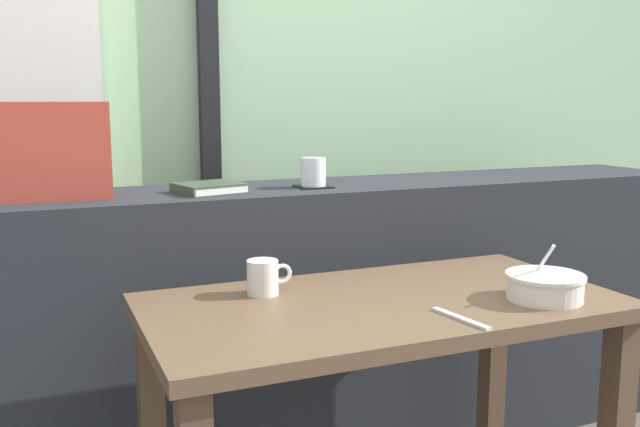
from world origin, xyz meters
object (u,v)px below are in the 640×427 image
Objects in this scene: ceramic_mug at (264,277)px; breakfast_table at (382,348)px; closed_book at (209,188)px; fork_utensil at (460,318)px; juice_glass at (313,173)px; soup_bowl at (545,287)px; throw_pillow at (48,151)px; coaster_square at (313,187)px.

breakfast_table is at bearing -31.49° from ceramic_mug.
breakfast_table is 0.70m from closed_book.
ceramic_mug is (-0.33, 0.35, 0.04)m from fork_utensil.
juice_glass reaches higher than fork_utensil.
juice_glass reaches higher than soup_bowl.
throw_pillow is at bearing 174.43° from closed_book.
soup_bowl is (0.63, -0.70, -0.18)m from closed_book.
closed_book reaches higher than fork_utensil.
fork_utensil is at bearing -45.42° from throw_pillow.
coaster_square reaches higher than fork_utensil.
breakfast_table is at bearing -94.98° from coaster_square.
ceramic_mug is (-0.25, 0.15, 0.16)m from breakfast_table.
breakfast_table is 3.50× the size of throw_pillow.
closed_book is 1.84× the size of ceramic_mug.
throw_pillow reaches higher than soup_bowl.
coaster_square is 0.54× the size of soup_bowl.
soup_bowl is 0.67m from ceramic_mug.
juice_glass is at bearing -1.11° from closed_book.
coaster_square is 0.48× the size of closed_book.
closed_book is 0.44m from ceramic_mug.
throw_pillow is 0.70m from ceramic_mug.
soup_bowl reaches higher than breakfast_table.
closed_book is 0.65× the size of throw_pillow.
ceramic_mug reaches higher than breakfast_table.
coaster_square is at bearing -3.65° from throw_pillow.
juice_glass is at bearing 85.02° from breakfast_table.
fork_utensil is (0.03, -0.75, -0.24)m from juice_glass.
juice_glass reaches higher than ceramic_mug.
coaster_square is 0.88× the size of ceramic_mug.
breakfast_table is 0.66m from juice_glass.
juice_glass is at bearing -3.65° from throw_pillow.
soup_bowl is at bearing -48.21° from closed_book.
fork_utensil is (0.08, -0.20, 0.12)m from breakfast_table.
coaster_square is 0.52m from ceramic_mug.
ceramic_mug is at bearing 148.51° from breakfast_table.
juice_glass is 0.32m from closed_book.
throw_pillow is (-0.75, 0.05, 0.13)m from coaster_square.
fork_utensil is 0.48m from ceramic_mug.
ceramic_mug is at bearing -44.15° from throw_pillow.
throw_pillow is (-0.43, 0.04, 0.12)m from closed_book.
soup_bowl reaches higher than fork_utensil.
coaster_square is (0.05, 0.54, 0.32)m from breakfast_table.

